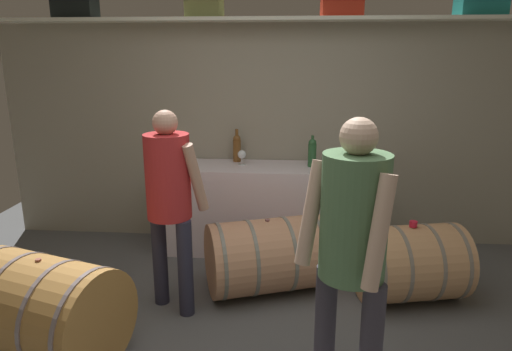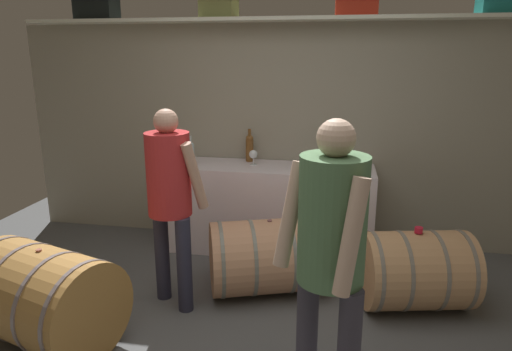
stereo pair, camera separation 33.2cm
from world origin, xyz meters
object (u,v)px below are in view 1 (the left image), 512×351
object	(u,v)px
winemaker_pouring	(169,191)
wine_barrel_flank	(44,309)
wine_bottle_green	(312,152)
wine_barrel_near	(410,263)
toolcase_black	(75,5)
wine_bottle_amber	(237,147)
wine_glass	(242,155)
wine_bottle_clear	(179,155)
toolcase_red	(342,5)
toolcase_teal	(481,2)
toolcase_olive	(204,0)
wine_barrel_far	(267,256)
tasting_cup	(413,224)
visitor_tasting	(352,239)
work_cabinet	(261,208)

from	to	relation	value
winemaker_pouring	wine_barrel_flank	bearing A→B (deg)	-104.50
wine_bottle_green	wine_barrel_near	world-z (taller)	wine_bottle_green
toolcase_black	wine_barrel_near	bearing A→B (deg)	-22.55
wine_bottle_amber	wine_barrel_near	size ratio (longest dim) A/B	0.36
wine_bottle_green	wine_glass	size ratio (longest dim) A/B	2.08
wine_bottle_amber	wine_bottle_clear	distance (m)	0.58
wine_bottle_amber	winemaker_pouring	xyz separation A→B (m)	(-0.33, -1.32, -0.06)
toolcase_red	wine_glass	distance (m)	1.63
toolcase_teal	wine_barrel_near	size ratio (longest dim) A/B	0.44
toolcase_olive	toolcase_teal	distance (m)	2.44
wine_glass	winemaker_pouring	xyz separation A→B (m)	(-0.39, -1.18, -0.01)
wine_barrel_far	toolcase_olive	bearing A→B (deg)	102.95
wine_barrel_far	tasting_cup	bearing A→B (deg)	-21.47
wine_bottle_green	wine_bottle_clear	world-z (taller)	wine_bottle_green
toolcase_teal	visitor_tasting	size ratio (longest dim) A/B	0.25
wine_bottle_amber	wine_bottle_green	xyz separation A→B (m)	(0.73, -0.15, -0.00)
wine_bottle_clear	winemaker_pouring	bearing A→B (deg)	-80.12
toolcase_olive	wine_barrel_near	distance (m)	2.89
toolcase_black	winemaker_pouring	world-z (taller)	toolcase_black
toolcase_olive	wine_barrel_flank	bearing A→B (deg)	-106.98
winemaker_pouring	visitor_tasting	world-z (taller)	visitor_tasting
wine_bottle_clear	wine_barrel_far	world-z (taller)	wine_bottle_clear
wine_barrel_flank	winemaker_pouring	distance (m)	1.08
toolcase_teal	toolcase_black	bearing A→B (deg)	179.03
wine_bottle_clear	toolcase_black	bearing A→B (deg)	163.41
winemaker_pouring	toolcase_teal	bearing A→B (deg)	60.17
wine_barrel_near	tasting_cup	bearing A→B (deg)	167.50
wine_bottle_amber	wine_bottle_green	size ratio (longest dim) A/B	1.08
toolcase_teal	wine_barrel_far	xyz separation A→B (m)	(-1.80, -1.00, -2.00)
wine_barrel_far	visitor_tasting	world-z (taller)	visitor_tasting
toolcase_black	visitor_tasting	size ratio (longest dim) A/B	0.23
work_cabinet	toolcase_black	bearing A→B (deg)	173.99
toolcase_olive	winemaker_pouring	size ratio (longest dim) A/B	0.21
work_cabinet	visitor_tasting	world-z (taller)	visitor_tasting
wine_bottle_clear	wine_glass	xyz separation A→B (m)	(0.57, 0.15, -0.03)
visitor_tasting	wine_bottle_clear	bearing A→B (deg)	-15.43
work_cabinet	toolcase_teal	bearing A→B (deg)	5.51
toolcase_black	wine_glass	size ratio (longest dim) A/B	2.57
wine_barrel_near	visitor_tasting	size ratio (longest dim) A/B	0.56
wine_bottle_clear	visitor_tasting	size ratio (longest dim) A/B	0.18
visitor_tasting	wine_bottle_green	bearing A→B (deg)	-47.20
toolcase_red	wine_bottle_green	xyz separation A→B (m)	(-0.23, -0.16, -1.31)
toolcase_red	wine_bottle_amber	size ratio (longest dim) A/B	1.12
wine_barrel_flank	toolcase_teal	bearing A→B (deg)	49.87
toolcase_black	toolcase_olive	world-z (taller)	toolcase_olive
wine_bottle_clear	wine_barrel_near	distance (m)	2.21
toolcase_black	toolcase_teal	distance (m)	3.66
toolcase_black	wine_bottle_clear	bearing A→B (deg)	-19.87
wine_barrel_far	wine_glass	bearing A→B (deg)	89.24
work_cabinet	wine_barrel_far	size ratio (longest dim) A/B	1.79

